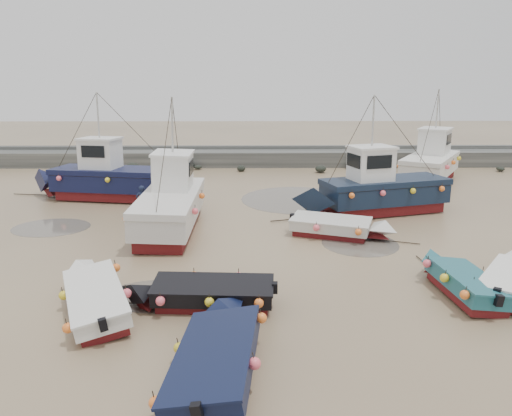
# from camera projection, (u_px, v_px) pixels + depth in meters

# --- Properties ---
(ground) EXTENTS (120.00, 120.00, 0.00)m
(ground) POSITION_uv_depth(u_px,v_px,m) (256.00, 269.00, 19.36)
(ground) COLOR #9B8361
(ground) RESTS_ON ground
(seawall) EXTENTS (60.00, 4.92, 1.50)m
(seawall) POSITION_uv_depth(u_px,v_px,m) (254.00, 158.00, 40.40)
(seawall) COLOR slate
(seawall) RESTS_ON ground
(puddle_a) EXTENTS (4.31, 4.31, 0.01)m
(puddle_a) POSITION_uv_depth(u_px,v_px,m) (165.00, 295.00, 17.04)
(puddle_a) COLOR #5A5349
(puddle_a) RESTS_ON ground
(puddle_b) EXTENTS (3.40, 3.40, 0.01)m
(puddle_b) POSITION_uv_depth(u_px,v_px,m) (360.00, 244.00, 22.15)
(puddle_b) COLOR #5A5349
(puddle_b) RESTS_ON ground
(puddle_c) EXTENTS (3.77, 3.77, 0.01)m
(puddle_c) POSITION_uv_depth(u_px,v_px,m) (51.00, 227.00, 24.46)
(puddle_c) COLOR #5A5349
(puddle_c) RESTS_ON ground
(puddle_d) EXTENTS (6.59, 6.59, 0.01)m
(puddle_d) POSITION_uv_depth(u_px,v_px,m) (296.00, 199.00, 29.85)
(puddle_d) COLOR #5A5349
(puddle_d) RESTS_ON ground
(dinghy_0) EXTENTS (3.42, 6.48, 1.43)m
(dinghy_0) POSITION_uv_depth(u_px,v_px,m) (96.00, 292.00, 16.01)
(dinghy_0) COLOR maroon
(dinghy_0) RESTS_ON ground
(dinghy_1) EXTENTS (2.70, 6.70, 1.43)m
(dinghy_1) POSITION_uv_depth(u_px,v_px,m) (222.00, 351.00, 12.64)
(dinghy_1) COLOR maroon
(dinghy_1) RESTS_ON ground
(dinghy_2) EXTENTS (2.24, 5.65, 1.43)m
(dinghy_2) POSITION_uv_depth(u_px,v_px,m) (460.00, 278.00, 17.07)
(dinghy_2) COLOR maroon
(dinghy_2) RESTS_ON ground
(dinghy_3) EXTENTS (4.10, 4.99, 1.43)m
(dinghy_3) POSITION_uv_depth(u_px,v_px,m) (512.00, 276.00, 17.22)
(dinghy_3) COLOR maroon
(dinghy_3) RESTS_ON ground
(dinghy_4) EXTENTS (6.25, 2.17, 1.43)m
(dinghy_4) POSITION_uv_depth(u_px,v_px,m) (202.00, 291.00, 16.12)
(dinghy_4) COLOR maroon
(dinghy_4) RESTS_ON ground
(dinghy_5) EXTENTS (5.76, 3.11, 1.43)m
(dinghy_5) POSITION_uv_depth(u_px,v_px,m) (339.00, 225.00, 22.99)
(dinghy_5) COLOR maroon
(dinghy_5) RESTS_ON ground
(cabin_boat_0) EXTENTS (10.82, 4.17, 6.22)m
(cabin_boat_0) POSITION_uv_depth(u_px,v_px,m) (108.00, 177.00, 29.69)
(cabin_boat_0) COLOR maroon
(cabin_boat_0) RESTS_ON ground
(cabin_boat_1) EXTENTS (3.07, 10.50, 6.22)m
(cabin_boat_1) POSITION_uv_depth(u_px,v_px,m) (171.00, 201.00, 24.23)
(cabin_boat_1) COLOR maroon
(cabin_boat_1) RESTS_ON ground
(cabin_boat_2) EXTENTS (9.79, 4.50, 6.22)m
(cabin_boat_2) POSITION_uv_depth(u_px,v_px,m) (375.00, 189.00, 26.55)
(cabin_boat_2) COLOR maroon
(cabin_boat_2) RESTS_ON ground
(cabin_boat_3) EXTENTS (6.28, 8.71, 6.22)m
(cabin_boat_3) POSITION_uv_depth(u_px,v_px,m) (432.00, 161.00, 34.71)
(cabin_boat_3) COLOR maroon
(cabin_boat_3) RESTS_ON ground
(person) EXTENTS (0.74, 0.63, 1.71)m
(person) POSITION_uv_depth(u_px,v_px,m) (143.00, 217.00, 26.17)
(person) COLOR #171F39
(person) RESTS_ON ground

